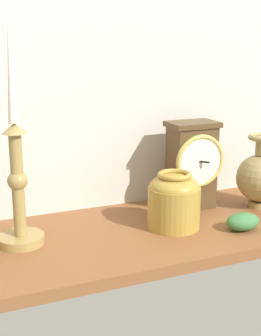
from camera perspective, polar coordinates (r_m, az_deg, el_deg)
name	(u,v)px	position (r cm, az deg, el deg)	size (l,w,h in cm)	color
ground_plane	(143,234)	(105.76, 1.43, -7.83)	(100.00, 36.00, 2.40)	brown
back_wall	(111,72)	(114.89, -2.37, 11.31)	(120.00, 2.00, 65.00)	silver
mantel_clock	(192,164)	(116.46, 7.33, 0.47)	(12.64, 10.18, 21.06)	#523B22
candlestick_tall_left	(17,178)	(96.03, -13.23, -1.17)	(9.34, 9.34, 43.76)	#A2894B
brass_vase_bulbous	(260,176)	(120.58, 15.08, -0.97)	(11.53, 11.53, 18.00)	#A08A53
brass_vase_jar	(174,199)	(104.69, 5.17, -3.72)	(11.40, 11.40, 12.41)	#AF8C38
ivy_sprig	(243,222)	(106.92, 13.13, -6.20)	(7.65, 5.36, 3.77)	#3E7A42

